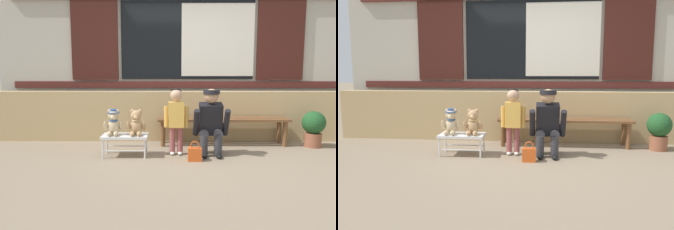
% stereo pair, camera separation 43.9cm
% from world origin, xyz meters
% --- Properties ---
extents(ground_plane, '(60.00, 60.00, 0.00)m').
position_xyz_m(ground_plane, '(0.00, 0.00, 0.00)').
color(ground_plane, '#84725B').
extents(brick_low_wall, '(6.77, 0.25, 0.85)m').
position_xyz_m(brick_low_wall, '(0.00, 1.43, 0.42)').
color(brick_low_wall, tan).
rests_on(brick_low_wall, ground).
extents(shop_facade, '(6.91, 0.26, 3.39)m').
position_xyz_m(shop_facade, '(0.00, 1.94, 1.71)').
color(shop_facade, '#B7B2A3').
rests_on(shop_facade, ground).
extents(wooden_bench_long, '(2.10, 0.40, 0.44)m').
position_xyz_m(wooden_bench_long, '(0.54, 1.06, 0.37)').
color(wooden_bench_long, brown).
rests_on(wooden_bench_long, ground).
extents(small_display_bench, '(0.64, 0.36, 0.30)m').
position_xyz_m(small_display_bench, '(-0.95, 0.34, 0.27)').
color(small_display_bench, silver).
rests_on(small_display_bench, ground).
extents(teddy_bear_with_hat, '(0.28, 0.27, 0.36)m').
position_xyz_m(teddy_bear_with_hat, '(-1.11, 0.35, 0.47)').
color(teddy_bear_with_hat, '#CCB289').
rests_on(teddy_bear_with_hat, small_display_bench).
extents(teddy_bear_plain, '(0.28, 0.26, 0.36)m').
position_xyz_m(teddy_bear_plain, '(-0.79, 0.34, 0.46)').
color(teddy_bear_plain, tan).
rests_on(teddy_bear_plain, small_display_bench).
extents(child_standing, '(0.35, 0.18, 0.96)m').
position_xyz_m(child_standing, '(-0.23, 0.41, 0.59)').
color(child_standing, '#994C4C').
rests_on(child_standing, ground).
extents(adult_crouching, '(0.50, 0.49, 0.95)m').
position_xyz_m(adult_crouching, '(0.27, 0.39, 0.48)').
color(adult_crouching, '#333338').
rests_on(adult_crouching, ground).
extents(handbag_on_ground, '(0.18, 0.11, 0.27)m').
position_xyz_m(handbag_on_ground, '(0.01, 0.08, 0.10)').
color(handbag_on_ground, '#DB561E').
rests_on(handbag_on_ground, ground).
extents(potted_plant, '(0.36, 0.36, 0.57)m').
position_xyz_m(potted_plant, '(1.95, 0.90, 0.32)').
color(potted_plant, brown).
rests_on(potted_plant, ground).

